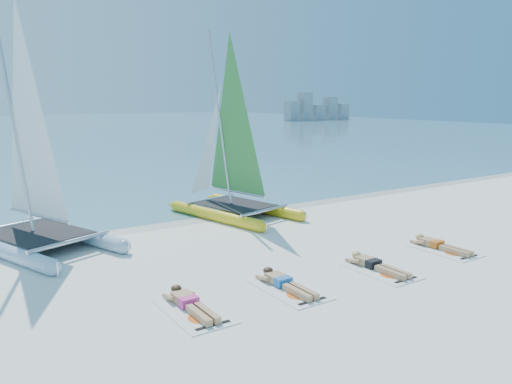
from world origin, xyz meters
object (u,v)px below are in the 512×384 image
(sunbather_b, at_px, (284,282))
(sunbather_a, at_px, (190,303))
(towel_a, at_px, (194,311))
(catamaran_blue, at_px, (31,173))
(towel_c, at_px, (381,271))
(towel_b, at_px, (290,290))
(towel_d, at_px, (444,250))
(sunbather_d, at_px, (438,244))
(sunbather_c, at_px, (375,264))
(catamaran_yellow, at_px, (226,156))

(sunbather_b, bearing_deg, sunbather_a, 176.44)
(towel_a, relative_size, sunbather_b, 1.07)
(catamaran_blue, relative_size, towel_c, 3.75)
(towel_b, height_order, towel_c, same)
(sunbather_a, bearing_deg, towel_d, -2.77)
(sunbather_b, relative_size, sunbather_d, 1.00)
(towel_d, relative_size, sunbather_d, 1.07)
(towel_c, bearing_deg, sunbather_b, 170.45)
(towel_c, height_order, sunbather_d, sunbather_d)
(sunbather_c, relative_size, sunbather_d, 1.00)
(sunbather_a, bearing_deg, towel_b, -8.52)
(towel_a, xyz_separation_m, sunbather_c, (4.71, -0.18, 0.11))
(catamaran_blue, height_order, sunbather_a, catamaran_blue)
(sunbather_b, bearing_deg, sunbather_c, -5.27)
(sunbather_b, bearing_deg, catamaran_blue, 122.67)
(catamaran_yellow, xyz_separation_m, towel_b, (-2.45, -6.95, -2.05))
(towel_b, xyz_separation_m, towel_d, (5.18, -0.03, 0.00))
(catamaran_yellow, height_order, towel_c, catamaran_yellow)
(towel_a, distance_m, towel_b, 2.19)
(catamaran_yellow, xyz_separation_m, towel_d, (2.73, -6.98, -2.05))
(sunbather_b, relative_size, towel_d, 0.93)
(catamaran_yellow, bearing_deg, catamaran_blue, 173.04)
(catamaran_blue, xyz_separation_m, sunbather_b, (3.91, -6.09, -1.95))
(towel_b, height_order, towel_d, same)
(sunbather_c, bearing_deg, catamaran_yellow, 90.61)
(catamaran_blue, xyz_separation_m, towel_a, (1.72, -6.15, -2.06))
(towel_a, height_order, towel_b, same)
(sunbather_d, bearing_deg, towel_d, -90.00)
(towel_a, xyz_separation_m, sunbather_a, (0.00, 0.19, 0.11))
(towel_a, distance_m, towel_d, 7.37)
(towel_b, relative_size, sunbather_d, 1.07)
(sunbather_a, height_order, towel_c, sunbather_a)
(catamaran_yellow, relative_size, sunbather_a, 3.79)
(sunbather_d, bearing_deg, sunbather_a, 178.72)
(sunbather_d, bearing_deg, catamaran_yellow, 111.93)
(sunbather_a, bearing_deg, sunbather_c, -4.47)
(catamaran_yellow, xyz_separation_m, sunbather_d, (2.73, -6.78, -1.94))
(sunbather_b, distance_m, sunbather_c, 2.53)
(catamaran_yellow, bearing_deg, towel_d, -81.55)
(catamaran_blue, xyz_separation_m, sunbather_a, (1.72, -5.95, -1.95))
(towel_a, bearing_deg, towel_c, -4.47)
(catamaran_yellow, distance_m, towel_a, 8.49)
(sunbather_c, bearing_deg, towel_c, -90.00)
(catamaran_blue, height_order, towel_a, catamaran_blue)
(sunbather_b, bearing_deg, sunbather_d, -0.31)
(towel_a, height_order, sunbather_b, sunbather_b)
(catamaran_blue, relative_size, sunbather_d, 4.02)
(towel_b, bearing_deg, sunbather_a, 171.48)
(catamaran_blue, distance_m, towel_c, 9.38)
(sunbather_a, relative_size, sunbather_d, 1.00)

